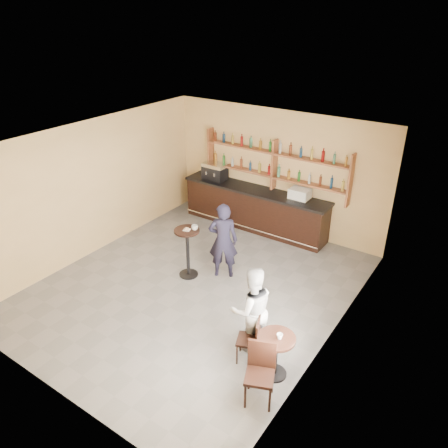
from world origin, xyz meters
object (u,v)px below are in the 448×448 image
Objects in this scene: bar_counter at (255,208)px; pastry_case at (300,195)px; espresso_machine at (215,171)px; cafe_table at (275,356)px; chair_west at (248,340)px; pedestal_table at (188,253)px; chair_south at (260,376)px; patron_second at (252,309)px; man_main at (223,241)px.

bar_counter is 1.46m from pastry_case.
pastry_case is (2.57, 0.00, -0.08)m from espresso_machine.
chair_west reaches higher than cafe_table.
espresso_machine is 0.75× the size of chair_west.
chair_south is at bearing -34.73° from pedestal_table.
patron_second is at bearing -178.88° from chair_west.
bar_counter is 4.99m from chair_west.
espresso_machine is at bearing -160.58° from chair_west.
man_main reaches higher than bar_counter.
espresso_machine is 0.37× the size of man_main.
pedestal_table is 3.39m from cafe_table.
patron_second is (3.63, -4.04, -0.54)m from espresso_machine.
patron_second is (-0.68, 0.35, 0.42)m from cafe_table.
cafe_table is at bearing 63.35° from chair_west.
bar_counter is at bearing 124.38° from cafe_table.
man_main is at bearing -50.94° from espresso_machine.
espresso_machine is at bearing 114.25° from pedestal_table.
man_main is 1.08× the size of patron_second.
bar_counter is 2.52m from man_main.
cafe_table is 0.61m from chair_south.
pedestal_table is at bearing -90.23° from bar_counter.
bar_counter is at bearing -109.05° from patron_second.
patron_second reaches higher than pedestal_table.
espresso_machine is 5.82m from chair_west.
man_main is 1.75× the size of chair_south.
pastry_case reaches higher than chair_west.
pedestal_table is at bearing -142.35° from chair_west.
pastry_case is at bearing 0.43° from espresso_machine.
cafe_table is (3.02, -1.53, -0.18)m from pedestal_table.
pastry_case is at bearing 65.92° from pedestal_table.
patron_second is (-0.13, 0.30, 0.38)m from chair_west.
pedestal_table is (-0.01, -2.87, 0.01)m from bar_counter.
espresso_machine is (-1.30, 0.00, 0.79)m from bar_counter.
bar_counter reaches higher than chair_west.
bar_counter is 5.32m from cafe_table.
chair_south is (3.07, -2.13, -0.07)m from pedestal_table.
chair_west is at bearing 103.11° from man_main.
cafe_table is at bearing -26.83° from pedestal_table.
chair_west is (3.76, -4.34, -0.92)m from espresso_machine.
pastry_case is at bearing 0.00° from bar_counter.
pedestal_table reaches higher than chair_south.
espresso_machine is at bearing 108.61° from chair_south.
chair_west is (1.19, -4.34, -0.85)m from pastry_case.
patron_second is (-0.73, 0.95, 0.31)m from chair_south.
patron_second is (2.34, -1.17, 0.24)m from pedestal_table.
man_main is at bearing -75.44° from bar_counter.
chair_west is at bearing -60.52° from bar_counter.
espresso_machine is 3.24m from pedestal_table.
bar_counter reaches higher than chair_south.
chair_west is 0.85× the size of chair_south.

